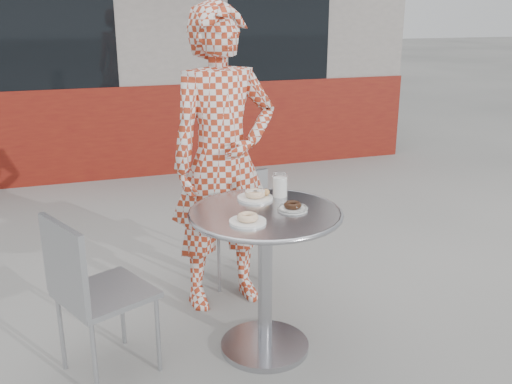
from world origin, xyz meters
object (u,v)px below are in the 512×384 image
object	(u,v)px
milk_cup	(280,186)
plate_checker	(293,207)
chair_left	(106,325)
bistro_table	(265,247)
plate_near	(248,219)
chair_far	(230,245)
seated_person	(223,161)
plate_far	(256,195)

from	to	relation	value
milk_cup	plate_checker	bearing A→B (deg)	-93.96
chair_left	milk_cup	xyz separation A→B (m)	(0.98, 0.14, 0.60)
bistro_table	plate_near	size ratio (longest dim) A/B	4.46
plate_near	chair_far	bearing A→B (deg)	79.14
bistro_table	milk_cup	bearing A→B (deg)	52.17
bistro_table	chair_far	size ratio (longest dim) A/B	1.01
seated_person	plate_checker	bearing A→B (deg)	-80.40
chair_left	seated_person	xyz separation A→B (m)	(0.77, 0.56, 0.65)
chair_far	plate_checker	xyz separation A→B (m)	(0.08, -0.92, 0.57)
plate_far	milk_cup	distance (m)	0.14
plate_near	milk_cup	xyz separation A→B (m)	(0.29, 0.33, 0.04)
chair_left	plate_far	world-z (taller)	chair_left
seated_person	milk_cup	world-z (taller)	seated_person
chair_far	chair_left	distance (m)	1.22
plate_checker	milk_cup	xyz separation A→B (m)	(0.02, 0.22, 0.05)
plate_near	plate_checker	distance (m)	0.29
plate_checker	chair_left	bearing A→B (deg)	175.00
plate_far	plate_near	size ratio (longest dim) A/B	1.07
plate_near	milk_cup	bearing A→B (deg)	48.34
plate_near	milk_cup	distance (m)	0.44
chair_far	seated_person	xyz separation A→B (m)	(-0.11, -0.28, 0.67)
plate_far	plate_checker	size ratio (longest dim) A/B	1.22
plate_far	plate_near	world-z (taller)	plate_far
chair_left	milk_cup	bearing A→B (deg)	-106.57
bistro_table	seated_person	bearing A→B (deg)	94.64
chair_far	plate_far	bearing A→B (deg)	73.73
milk_cup	plate_near	bearing A→B (deg)	-131.66
bistro_table	milk_cup	size ratio (longest dim) A/B	6.13
chair_far	chair_left	bearing A→B (deg)	30.75
milk_cup	chair_far	bearing A→B (deg)	97.66
bistro_table	chair_far	bearing A→B (deg)	86.10
chair_far	bistro_table	bearing A→B (deg)	73.53
plate_near	plate_checker	world-z (taller)	plate_near
bistro_table	plate_far	xyz separation A→B (m)	(0.02, 0.20, 0.22)
bistro_table	plate_far	size ratio (longest dim) A/B	4.17
plate_near	plate_far	bearing A→B (deg)	65.26
plate_near	plate_checker	xyz separation A→B (m)	(0.27, 0.10, -0.00)
plate_checker	milk_cup	world-z (taller)	milk_cup
chair_far	plate_checker	world-z (taller)	plate_checker
plate_far	seated_person	bearing A→B (deg)	99.05
chair_far	plate_near	distance (m)	1.19
plate_far	milk_cup	world-z (taller)	milk_cup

